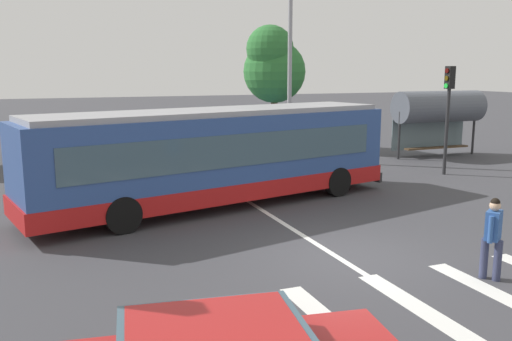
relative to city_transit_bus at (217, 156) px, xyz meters
The scene contains 13 objects.
ground_plane 6.07m from the city_transit_bus, 76.80° to the right, with size 160.00×160.00×0.00m, color #3D3D42.
city_transit_bus is the anchor object (origin of this frame).
pedestrian_crossing_street 8.69m from the city_transit_bus, 67.49° to the right, with size 0.50×0.44×1.72m.
parked_car_champagne 9.58m from the city_transit_bus, 102.99° to the left, with size 1.92×4.52×1.35m.
parked_car_white 9.05m from the city_transit_bus, 86.53° to the left, with size 1.91×4.52×1.35m.
parked_car_silver 10.29m from the city_transit_bus, 70.61° to the left, with size 1.94×4.53×1.35m.
parked_car_blue 11.25m from the city_transit_bus, 58.00° to the left, with size 2.00×4.56×1.35m.
traffic_light_far_corner 10.52m from the city_transit_bus, ahead, with size 0.33×0.32×4.41m.
bus_stop_shelter 14.38m from the city_transit_bus, 23.15° to the left, with size 4.67×1.54×3.25m.
twin_arm_street_lamp 10.23m from the city_transit_bus, 50.95° to the left, with size 4.52×0.32×10.03m.
background_tree_right 13.57m from the city_transit_bus, 59.24° to the left, with size 3.38×3.38×6.63m.
crosswalk_painted_stripes 8.79m from the city_transit_bus, 82.80° to the right, with size 7.60×3.28×0.01m.
lane_center_line 4.17m from the city_transit_bus, 73.67° to the right, with size 0.16×24.00×0.01m, color silver.
Camera 1 is at (-6.40, -10.47, 4.24)m, focal length 38.33 mm.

